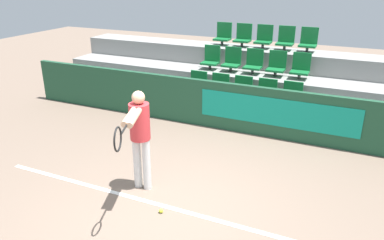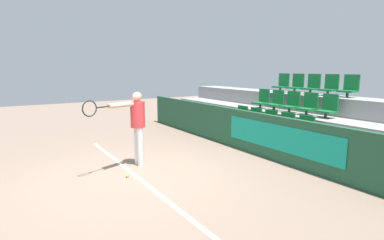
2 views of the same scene
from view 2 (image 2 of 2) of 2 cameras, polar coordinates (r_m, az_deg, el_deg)
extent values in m
plane|color=#7A6656|center=(6.41, -11.84, -10.45)|extent=(30.00, 30.00, 0.00)
cube|color=white|center=(6.44, -10.86, -10.26)|extent=(6.25, 0.08, 0.01)
cube|color=#1E4C33|center=(8.00, 11.17, -2.31)|extent=(10.98, 0.12, 1.09)
cube|color=#0F937A|center=(7.29, 15.99, -3.24)|extent=(3.36, 0.02, 0.60)
cube|color=gray|center=(8.43, 13.69, -3.93)|extent=(10.58, 0.89, 0.48)
cube|color=gray|center=(9.03, 17.67, -1.66)|extent=(10.58, 0.89, 0.96)
cube|color=gray|center=(9.67, 21.13, 0.32)|extent=(10.58, 0.89, 1.44)
cylinder|color=#333333|center=(9.21, 8.85, -0.67)|extent=(0.07, 0.07, 0.14)
cube|color=#146B33|center=(9.19, 8.86, -0.10)|extent=(0.42, 0.37, 0.05)
cube|color=#146B33|center=(9.26, 9.66, 1.42)|extent=(0.42, 0.04, 0.42)
cylinder|color=#333333|center=(8.79, 11.30, -1.23)|extent=(0.07, 0.07, 0.14)
cube|color=#146B33|center=(8.78, 11.32, -0.63)|extent=(0.42, 0.37, 0.05)
cube|color=#146B33|center=(8.85, 12.14, 0.96)|extent=(0.42, 0.04, 0.42)
cylinder|color=#333333|center=(8.40, 13.98, -1.84)|extent=(0.07, 0.07, 0.14)
cube|color=#146B33|center=(8.38, 14.01, -1.22)|extent=(0.42, 0.37, 0.05)
cube|color=#146B33|center=(8.46, 14.84, 0.46)|extent=(0.42, 0.04, 0.42)
cylinder|color=#333333|center=(8.02, 16.93, -2.51)|extent=(0.07, 0.07, 0.14)
cube|color=#146B33|center=(8.00, 16.96, -1.85)|extent=(0.42, 0.37, 0.05)
cube|color=#146B33|center=(8.08, 17.80, -0.10)|extent=(0.42, 0.04, 0.42)
cylinder|color=#333333|center=(7.67, 20.16, -3.23)|extent=(0.07, 0.07, 0.14)
cube|color=#146B33|center=(7.65, 20.20, -2.55)|extent=(0.42, 0.37, 0.05)
cube|color=#146B33|center=(7.74, 21.04, -0.70)|extent=(0.42, 0.04, 0.42)
cylinder|color=#333333|center=(9.74, 12.86, 2.62)|extent=(0.07, 0.07, 0.14)
cube|color=#146B33|center=(9.73, 12.88, 3.16)|extent=(0.42, 0.37, 0.05)
cube|color=#146B33|center=(9.82, 13.61, 4.57)|extent=(0.42, 0.04, 0.42)
cylinder|color=#333333|center=(9.35, 15.34, 2.23)|extent=(0.07, 0.07, 0.14)
cube|color=#146B33|center=(9.33, 15.37, 2.80)|extent=(0.42, 0.37, 0.05)
cube|color=#146B33|center=(9.43, 16.10, 4.26)|extent=(0.42, 0.04, 0.42)
cylinder|color=#333333|center=(8.97, 18.03, 1.80)|extent=(0.07, 0.07, 0.14)
cube|color=#146B33|center=(8.96, 18.06, 2.39)|extent=(0.42, 0.37, 0.05)
cube|color=#146B33|center=(9.06, 18.80, 3.92)|extent=(0.42, 0.04, 0.42)
cylinder|color=#333333|center=(8.62, 20.95, 1.34)|extent=(0.07, 0.07, 0.14)
cube|color=#146B33|center=(8.61, 20.98, 1.95)|extent=(0.42, 0.37, 0.05)
cube|color=#146B33|center=(8.72, 21.72, 3.54)|extent=(0.42, 0.04, 0.42)
cylinder|color=#333333|center=(8.30, 24.10, 0.83)|extent=(0.07, 0.07, 0.14)
cube|color=#146B33|center=(8.29, 24.14, 1.47)|extent=(0.42, 0.37, 0.05)
cube|color=#146B33|center=(8.40, 24.87, 3.12)|extent=(0.42, 0.04, 0.42)
cylinder|color=#333333|center=(10.34, 16.45, 5.54)|extent=(0.07, 0.07, 0.14)
cube|color=#146B33|center=(10.33, 16.47, 6.05)|extent=(0.42, 0.37, 0.05)
cube|color=#146B33|center=(10.45, 17.13, 7.34)|extent=(0.42, 0.04, 0.42)
cylinder|color=#333333|center=(9.97, 18.92, 5.27)|extent=(0.07, 0.07, 0.14)
cube|color=#146B33|center=(9.96, 18.95, 5.81)|extent=(0.42, 0.37, 0.05)
cube|color=#146B33|center=(10.08, 19.61, 7.14)|extent=(0.42, 0.04, 0.42)
cylinder|color=#333333|center=(9.62, 21.57, 4.98)|extent=(0.07, 0.07, 0.14)
cube|color=#146B33|center=(9.62, 21.61, 5.53)|extent=(0.42, 0.37, 0.05)
cube|color=#146B33|center=(9.74, 22.27, 6.91)|extent=(0.42, 0.04, 0.42)
cylinder|color=#333333|center=(9.30, 24.42, 4.65)|extent=(0.07, 0.07, 0.14)
cube|color=#146B33|center=(9.29, 24.46, 5.22)|extent=(0.42, 0.37, 0.05)
cube|color=#146B33|center=(9.42, 25.11, 6.65)|extent=(0.42, 0.04, 0.42)
cylinder|color=#333333|center=(9.00, 27.46, 4.29)|extent=(0.07, 0.07, 0.14)
cube|color=#146B33|center=(8.99, 27.50, 4.88)|extent=(0.42, 0.37, 0.05)
cube|color=#146B33|center=(9.12, 28.14, 6.36)|extent=(0.42, 0.04, 0.42)
cylinder|color=silver|center=(7.04, -10.41, -4.78)|extent=(0.13, 0.13, 0.89)
cylinder|color=silver|center=(6.88, -9.85, -5.10)|extent=(0.13, 0.13, 0.89)
cylinder|color=red|center=(6.81, -10.31, 1.08)|extent=(0.32, 0.32, 0.59)
sphere|color=tan|center=(6.77, -10.41, 4.40)|extent=(0.21, 0.21, 0.21)
cylinder|color=tan|center=(6.53, -13.54, 2.85)|extent=(0.28, 0.59, 0.09)
cylinder|color=tan|center=(6.45, -13.28, 2.77)|extent=(0.28, 0.59, 0.09)
cylinder|color=black|center=(6.23, -16.63, 2.39)|extent=(0.13, 0.29, 0.03)
torus|color=black|center=(6.06, -18.94, 2.08)|extent=(0.13, 0.31, 0.32)
sphere|color=#CCDB33|center=(6.35, -12.20, -10.32)|extent=(0.07, 0.07, 0.07)
camera|label=1|loc=(4.07, -67.53, 21.06)|focal=35.00mm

